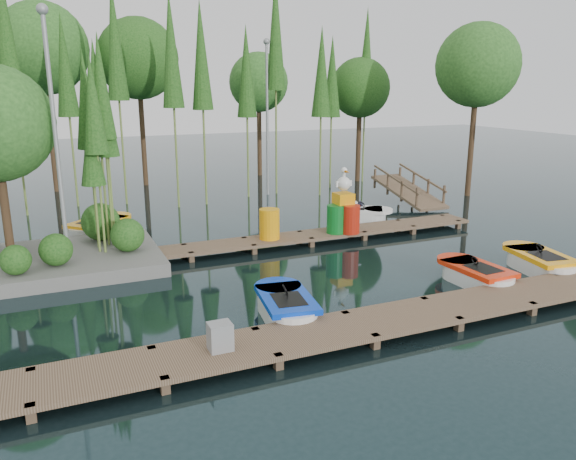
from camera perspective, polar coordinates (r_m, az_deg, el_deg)
name	(u,v)px	position (r m, az deg, el deg)	size (l,w,h in m)	color
ground_plane	(279,273)	(16.11, -0.92, -4.38)	(90.00, 90.00, 0.00)	#1B3033
near_dock	(360,326)	(12.28, 7.29, -9.63)	(18.00, 1.50, 0.50)	brown
far_dock	(278,240)	(18.61, -1.05, -1.00)	(15.00, 1.20, 0.50)	brown
island	(27,160)	(17.48, -25.03, 6.49)	(6.20, 4.20, 6.75)	slate
tree_screen	(134,62)	(24.96, -15.37, 16.16)	(34.42, 18.53, 10.31)	#412C1B
lamp_island	(54,122)	(16.59, -22.68, 10.11)	(0.30, 0.30, 7.25)	gray
lamp_rear	(267,105)	(26.94, -2.14, 12.56)	(0.30, 0.30, 7.25)	gray
ramp	(408,191)	(25.79, 12.11, 3.93)	(1.50, 3.94, 1.49)	brown
boat_blue	(286,307)	(13.11, -0.21, -7.83)	(1.48, 2.64, 0.84)	white
boat_red	(476,275)	(16.02, 18.54, -4.40)	(1.21, 2.48, 0.82)	white
boat_yellow_near	(540,263)	(17.73, 24.19, -3.06)	(1.58, 2.74, 0.87)	white
boat_yellow_far	(99,228)	(21.05, -18.67, 0.22)	(2.79, 2.71, 1.34)	white
boat_white_far	(359,215)	(22.22, 7.19, 1.57)	(2.68, 2.21, 1.16)	white
utility_cabinet	(220,336)	(11.00, -6.91, -10.69)	(0.45, 0.38, 0.55)	gray
yellow_barrel	(269,224)	(18.36, -1.90, 0.61)	(0.67, 0.67, 1.00)	#FAA10D
drum_cluster	(345,213)	(19.32, 5.77, 1.73)	(1.29, 1.18, 2.23)	#0B6B20
seagull_post	(356,213)	(19.73, 6.93, 1.77)	(0.54, 0.29, 0.87)	gray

